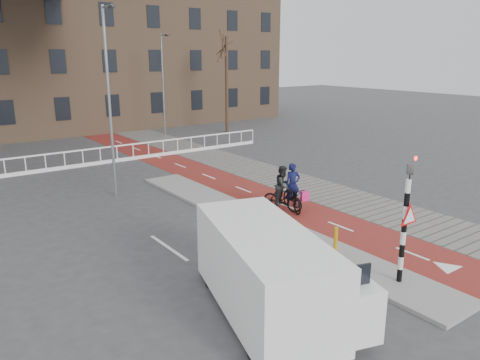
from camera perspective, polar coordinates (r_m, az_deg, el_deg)
ground at (r=15.35m, az=13.95°, el=-8.87°), size 120.00×120.00×0.00m
bike_lane at (r=23.39m, az=-2.53°, el=-0.06°), size 2.50×60.00×0.01m
sidewalk at (r=24.99m, az=2.82°, el=0.93°), size 3.00×60.00×0.01m
curb_island at (r=17.51m, az=2.40°, el=-5.16°), size 1.80×16.00×0.12m
traffic_signal at (r=13.07m, az=19.57°, el=-4.23°), size 0.80×0.80×3.68m
bollard at (r=14.72m, az=11.57°, el=-7.34°), size 0.12×0.12×0.91m
cyclist_near at (r=18.90m, az=6.42°, el=-1.79°), size 1.26×1.96×1.93m
cyclist_far at (r=18.77m, az=5.23°, el=-1.49°), size 1.12×1.76×1.85m
van at (r=11.37m, az=2.93°, el=-10.96°), size 3.35×5.34×2.14m
railing at (r=27.13m, az=-22.58°, el=1.56°), size 28.00×0.10×0.99m
townhouse_row at (r=41.62m, az=-26.17°, el=15.97°), size 46.00×10.00×15.90m
tree_right at (r=37.62m, az=-1.63°, el=11.45°), size 0.25×0.25×7.44m
streetlight_near at (r=20.75m, az=-15.62°, el=8.75°), size 0.12×0.12×8.03m
streetlight_right at (r=36.02m, az=-9.37°, el=11.18°), size 0.12×0.12×7.55m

